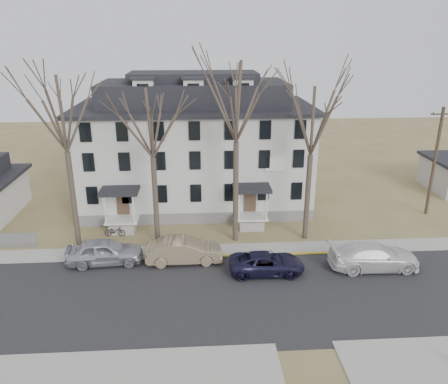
{
  "coord_description": "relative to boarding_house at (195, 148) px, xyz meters",
  "views": [
    {
      "loc": [
        -1.81,
        -20.82,
        15.19
      ],
      "look_at": [
        0.07,
        9.0,
        4.29
      ],
      "focal_mm": 35.0,
      "sensor_mm": 36.0,
      "label": 1
    }
  ],
  "objects": [
    {
      "name": "tree_mid_right",
      "position": [
        8.5,
        -8.15,
        4.22
      ],
      "size": [
        7.8,
        7.8,
        12.74
      ],
      "color": "#473B31",
      "rests_on": "ground"
    },
    {
      "name": "bicycle_left",
      "position": [
        -6.46,
        -6.97,
        -4.95
      ],
      "size": [
        1.66,
        0.65,
        0.86
      ],
      "primitive_type": "imported",
      "rotation": [
        0.0,
        0.0,
        1.52
      ],
      "color": "black",
      "rests_on": "ground"
    },
    {
      "name": "far_sidewalk",
      "position": [
        2.0,
        -9.95,
        -5.38
      ],
      "size": [
        120.0,
        2.0,
        0.08
      ],
      "primitive_type": "cube",
      "color": "#A09F97",
      "rests_on": "ground"
    },
    {
      "name": "car_tan",
      "position": [
        -0.89,
        -11.44,
        -4.51
      ],
      "size": [
        5.33,
        1.96,
        1.74
      ],
      "primitive_type": "imported",
      "rotation": [
        0.0,
        0.0,
        1.59
      ],
      "color": "gray",
      "rests_on": "ground"
    },
    {
      "name": "boarding_house",
      "position": [
        0.0,
        0.0,
        0.0
      ],
      "size": [
        20.8,
        12.36,
        12.05
      ],
      "color": "slate",
      "rests_on": "ground"
    },
    {
      "name": "main_road",
      "position": [
        2.0,
        -15.95,
        -5.38
      ],
      "size": [
        120.0,
        10.0,
        0.04
      ],
      "primitive_type": "cube",
      "color": "#27272A",
      "rests_on": "ground"
    },
    {
      "name": "ground",
      "position": [
        2.0,
        -17.95,
        -5.38
      ],
      "size": [
        120.0,
        120.0,
        0.0
      ],
      "primitive_type": "plane",
      "color": "olive",
      "rests_on": "ground"
    },
    {
      "name": "tree_center",
      "position": [
        3.0,
        -8.15,
        5.71
      ],
      "size": [
        9.0,
        9.0,
        14.7
      ],
      "color": "#473B31",
      "rests_on": "ground"
    },
    {
      "name": "car_navy",
      "position": [
        4.66,
        -13.26,
        -4.68
      ],
      "size": [
        5.04,
        2.38,
        1.39
      ],
      "primitive_type": "imported",
      "rotation": [
        0.0,
        0.0,
        1.56
      ],
      "color": "#191834",
      "rests_on": "ground"
    },
    {
      "name": "car_white",
      "position": [
        12.04,
        -13.08,
        -4.49
      ],
      "size": [
        6.13,
        2.54,
        1.77
      ],
      "primitive_type": "imported",
      "rotation": [
        0.0,
        0.0,
        1.56
      ],
      "color": "silver",
      "rests_on": "ground"
    },
    {
      "name": "tree_mid_left",
      "position": [
        -3.0,
        -8.15,
        4.22
      ],
      "size": [
        7.8,
        7.8,
        12.74
      ],
      "color": "#473B31",
      "rests_on": "ground"
    },
    {
      "name": "tree_far_left",
      "position": [
        -9.0,
        -8.15,
        4.96
      ],
      "size": [
        8.4,
        8.4,
        13.72
      ],
      "color": "#473B31",
      "rests_on": "ground"
    },
    {
      "name": "utility_pole_far",
      "position": [
        20.5,
        -3.95,
        -0.47
      ],
      "size": [
        2.0,
        0.28,
        9.5
      ],
      "color": "#3D3023",
      "rests_on": "ground"
    },
    {
      "name": "yellow_curb",
      "position": [
        7.0,
        -10.85,
        -5.38
      ],
      "size": [
        14.0,
        0.25,
        0.06
      ],
      "primitive_type": "cube",
      "color": "gold",
      "rests_on": "ground"
    },
    {
      "name": "car_silver",
      "position": [
        -6.39,
        -11.28,
        -4.49
      ],
      "size": [
        5.35,
        2.43,
        1.78
      ],
      "primitive_type": "imported",
      "rotation": [
        0.0,
        0.0,
        1.64
      ],
      "color": "#AEAFBB",
      "rests_on": "ground"
    }
  ]
}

